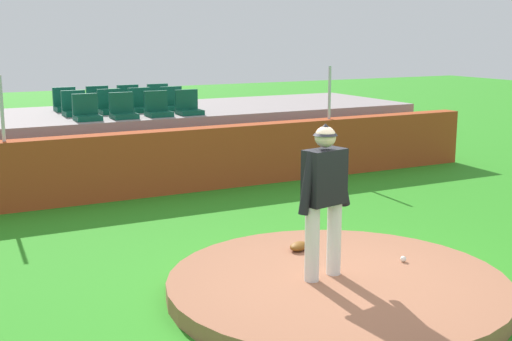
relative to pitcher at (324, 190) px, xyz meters
name	(u,v)px	position (x,y,z in m)	size (l,w,h in m)	color
ground_plane	(337,294)	(0.14, -0.10, -1.23)	(60.00, 60.00, 0.00)	#2B8B1D
pitchers_mound	(337,286)	(0.14, -0.10, -1.13)	(3.92, 3.92, 0.20)	#9E6246
pitcher	(324,190)	(0.00, 0.00, 0.00)	(0.79, 0.35, 1.78)	silver
baseball	(403,259)	(1.17, -0.01, -1.00)	(0.07, 0.07, 0.07)	white
fielding_glove	(299,246)	(0.27, 0.98, -0.98)	(0.30, 0.20, 0.11)	brown
brick_barrier	(162,162)	(0.14, 5.63, -0.64)	(14.16, 0.40, 1.19)	#A53F1C
fence_post_left	(2,108)	(-2.61, 5.63, 0.50)	(0.06, 0.06, 1.09)	silver
fence_post_right	(329,93)	(3.83, 5.63, 0.50)	(0.06, 0.06, 1.09)	silver
bleacher_platform	(123,141)	(0.14, 8.03, -0.58)	(13.06, 3.44, 1.30)	gray
stadium_chair_0	(87,112)	(-0.91, 6.86, 0.23)	(0.48, 0.44, 0.50)	#0D4D38
stadium_chair_1	(123,110)	(-0.21, 6.83, 0.23)	(0.48, 0.44, 0.50)	#0D4D38
stadium_chair_2	(158,108)	(0.51, 6.84, 0.23)	(0.48, 0.44, 0.50)	#0D4D38
stadium_chair_3	(188,107)	(1.17, 6.84, 0.23)	(0.48, 0.44, 0.50)	#0D4D38
stadium_chair_4	(75,108)	(-0.93, 7.73, 0.23)	(0.48, 0.44, 0.50)	#0D4D38
stadium_chair_5	(110,106)	(-0.20, 7.74, 0.23)	(0.48, 0.44, 0.50)	#0D4D38
stadium_chair_6	(141,104)	(0.47, 7.75, 0.23)	(0.48, 0.44, 0.50)	#0D4D38
stadium_chair_7	(173,103)	(1.18, 7.74, 0.23)	(0.48, 0.44, 0.50)	#0D4D38
stadium_chair_8	(66,104)	(-0.91, 8.65, 0.23)	(0.48, 0.44, 0.50)	#0D4D38
stadium_chair_9	(99,102)	(-0.19, 8.65, 0.23)	(0.48, 0.44, 0.50)	#0D4D38
stadium_chair_10	(129,101)	(0.51, 8.65, 0.23)	(0.48, 0.44, 0.50)	#0D4D38
stadium_chair_11	(159,99)	(1.20, 8.63, 0.23)	(0.48, 0.44, 0.50)	#0D4D38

